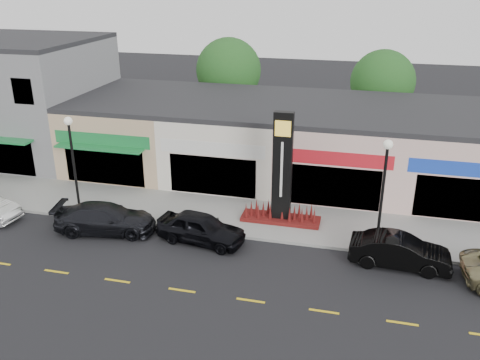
# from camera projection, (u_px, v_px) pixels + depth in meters

# --- Properties ---
(ground) EXTENTS (120.00, 120.00, 0.00)m
(ground) POSITION_uv_depth(u_px,v_px,m) (204.00, 255.00, 24.26)
(ground) COLOR black
(ground) RESTS_ON ground
(sidewalk) EXTENTS (52.00, 4.30, 0.15)m
(sidewalk) POSITION_uv_depth(u_px,v_px,m) (227.00, 215.00, 28.13)
(sidewalk) COLOR gray
(sidewalk) RESTS_ON ground
(curb) EXTENTS (52.00, 0.20, 0.15)m
(curb) POSITION_uv_depth(u_px,v_px,m) (216.00, 233.00, 26.11)
(curb) COLOR gray
(curb) RESTS_ON ground
(building_grey_2story) EXTENTS (12.00, 10.95, 8.30)m
(building_grey_2story) POSITION_uv_depth(u_px,v_px,m) (15.00, 96.00, 37.01)
(building_grey_2story) COLOR slate
(building_grey_2story) RESTS_ON ground
(shop_beige) EXTENTS (7.00, 10.85, 4.80)m
(shop_beige) POSITION_uv_depth(u_px,v_px,m) (137.00, 128.00, 35.54)
(shop_beige) COLOR tan
(shop_beige) RESTS_ON ground
(shop_cream) EXTENTS (7.00, 10.01, 4.80)m
(shop_cream) POSITION_uv_depth(u_px,v_px,m) (234.00, 135.00, 33.98)
(shop_cream) COLOR beige
(shop_cream) RESTS_ON ground
(shop_pink_w) EXTENTS (7.00, 10.01, 4.80)m
(shop_pink_w) POSITION_uv_depth(u_px,v_px,m) (339.00, 143.00, 32.42)
(shop_pink_w) COLOR beige
(shop_pink_w) RESTS_ON ground
(shop_pink_e) EXTENTS (7.00, 10.01, 4.80)m
(shop_pink_e) POSITION_uv_depth(u_px,v_px,m) (456.00, 152.00, 30.85)
(shop_pink_e) COLOR beige
(shop_pink_e) RESTS_ON ground
(tree_rear_west) EXTENTS (5.20, 5.20, 7.83)m
(tree_rear_west) POSITION_uv_depth(u_px,v_px,m) (229.00, 71.00, 40.68)
(tree_rear_west) COLOR #382619
(tree_rear_west) RESTS_ON ground
(tree_rear_mid) EXTENTS (4.80, 4.80, 7.29)m
(tree_rear_mid) POSITION_uv_depth(u_px,v_px,m) (383.00, 82.00, 38.12)
(tree_rear_mid) COLOR #382619
(tree_rear_mid) RESTS_ON ground
(lamp_west_near) EXTENTS (0.44, 0.44, 5.47)m
(lamp_west_near) POSITION_uv_depth(u_px,v_px,m) (73.00, 156.00, 26.97)
(lamp_west_near) COLOR black
(lamp_west_near) RESTS_ON sidewalk
(lamp_east_near) EXTENTS (0.44, 0.44, 5.47)m
(lamp_east_near) POSITION_uv_depth(u_px,v_px,m) (383.00, 184.00, 23.39)
(lamp_east_near) COLOR black
(lamp_east_near) RESTS_ON sidewalk
(pylon_sign) EXTENTS (4.20, 1.30, 6.00)m
(pylon_sign) POSITION_uv_depth(u_px,v_px,m) (282.00, 184.00, 26.49)
(pylon_sign) COLOR #4F0D10
(pylon_sign) RESTS_ON sidewalk
(car_dark_sedan) EXTENTS (2.94, 5.45, 1.50)m
(car_dark_sedan) POSITION_uv_depth(u_px,v_px,m) (105.00, 218.00, 26.20)
(car_dark_sedan) COLOR black
(car_dark_sedan) RESTS_ON ground
(car_black_sedan) EXTENTS (2.46, 4.70, 1.52)m
(car_black_sedan) POSITION_uv_depth(u_px,v_px,m) (201.00, 228.00, 25.20)
(car_black_sedan) COLOR black
(car_black_sedan) RESTS_ON ground
(car_black_conv) EXTENTS (1.83, 4.60, 1.49)m
(car_black_conv) POSITION_uv_depth(u_px,v_px,m) (400.00, 251.00, 23.11)
(car_black_conv) COLOR black
(car_black_conv) RESTS_ON ground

